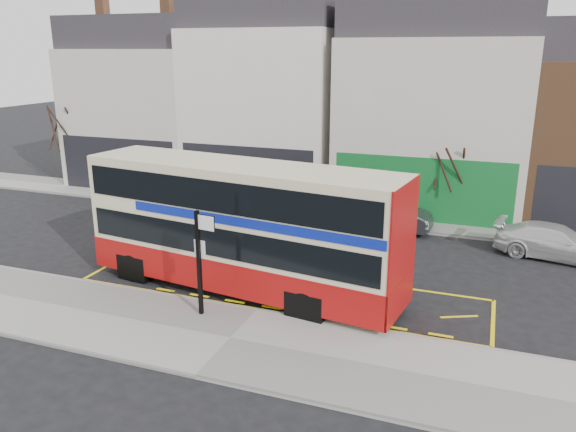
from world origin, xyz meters
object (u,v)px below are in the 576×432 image
at_px(double_decker_bus, 243,226).
at_px(car_white, 556,242).
at_px(street_tree_left, 65,116).
at_px(car_grey, 381,213).
at_px(car_silver, 188,197).
at_px(street_tree_right, 451,156).
at_px(bus_stop_post, 201,254).

distance_m(double_decker_bus, car_white, 12.65).
bearing_deg(street_tree_left, double_decker_bus, -32.75).
relative_size(car_grey, street_tree_left, 0.74).
relative_size(car_silver, street_tree_left, 0.64).
distance_m(double_decker_bus, car_grey, 9.17).
bearing_deg(car_white, car_silver, 95.59).
xyz_separation_m(street_tree_left, street_tree_right, (22.08, -0.22, -0.91)).
bearing_deg(street_tree_left, car_silver, -13.10).
height_order(car_white, street_tree_left, street_tree_left).
bearing_deg(double_decker_bus, car_white, 42.57).
relative_size(car_silver, car_grey, 0.87).
bearing_deg(street_tree_right, bus_stop_post, -116.03).
xyz_separation_m(double_decker_bus, car_white, (10.29, 7.16, -1.67)).
relative_size(car_white, street_tree_left, 0.75).
distance_m(bus_stop_post, street_tree_right, 14.04).
relative_size(bus_stop_post, car_grey, 0.73).
xyz_separation_m(bus_stop_post, car_white, (10.61, 9.50, -1.45)).
relative_size(double_decker_bus, car_white, 2.47).
distance_m(double_decker_bus, street_tree_right, 11.81).
distance_m(bus_stop_post, car_silver, 12.61).
bearing_deg(car_white, street_tree_right, 64.85).
bearing_deg(bus_stop_post, car_white, 49.47).
distance_m(car_grey, street_tree_right, 4.14).
bearing_deg(bus_stop_post, car_silver, 129.59).
height_order(double_decker_bus, car_silver, double_decker_bus).
xyz_separation_m(double_decker_bus, car_grey, (3.07, 8.49, -1.58)).
height_order(bus_stop_post, street_tree_left, street_tree_left).
distance_m(bus_stop_post, car_white, 14.31).
bearing_deg(car_grey, car_white, -98.19).
bearing_deg(bus_stop_post, car_grey, 80.28).
height_order(bus_stop_post, car_grey, bus_stop_post).
height_order(bus_stop_post, car_white, bus_stop_post).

